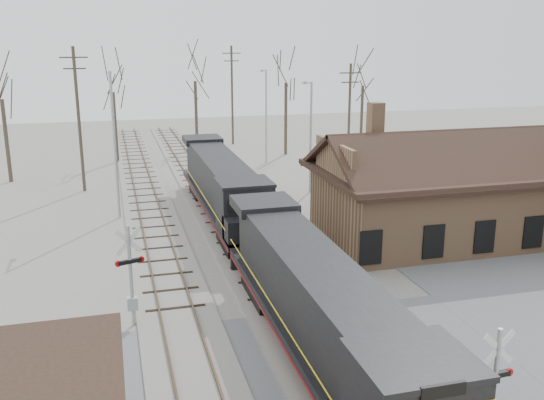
{
  "coord_description": "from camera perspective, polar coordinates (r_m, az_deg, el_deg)",
  "views": [
    {
      "loc": [
        -6.73,
        -18.41,
        11.55
      ],
      "look_at": [
        0.65,
        9.0,
        3.85
      ],
      "focal_mm": 40.0,
      "sensor_mm": 36.0,
      "label": 1
    }
  ],
  "objects": [
    {
      "name": "track_main",
      "position": [
        35.96,
        -3.49,
        -3.47
      ],
      "size": [
        3.4,
        90.0,
        0.24
      ],
      "color": "#9C978C",
      "rests_on": "ground"
    },
    {
      "name": "crossbuck_near",
      "position": [
        18.65,
        20.09,
        -17.09
      ],
      "size": [
        1.14,
        0.3,
        3.98
      ],
      "rotation": [
        0.0,
        0.0,
        0.06
      ],
      "color": "#A5A8AD",
      "rests_on": "ground"
    },
    {
      "name": "tree_d",
      "position": [
        60.37,
        1.33,
        12.08
      ],
      "size": [
        4.75,
        4.75,
        11.63
      ],
      "color": "#382D23",
      "rests_on": "ground"
    },
    {
      "name": "streetlight_a",
      "position": [
        40.03,
        -14.62,
        5.67
      ],
      "size": [
        0.25,
        2.04,
        9.46
      ],
      "color": "#A5A8AD",
      "rests_on": "ground"
    },
    {
      "name": "streetlight_b",
      "position": [
        45.52,
        3.61,
        6.49
      ],
      "size": [
        0.25,
        2.04,
        8.32
      ],
      "color": "#A5A8AD",
      "rests_on": "ground"
    },
    {
      "name": "utility_pole_b",
      "position": [
        66.64,
        -3.78,
        9.96
      ],
      "size": [
        2.0,
        0.24,
        10.57
      ],
      "color": "#382D23",
      "rests_on": "ground"
    },
    {
      "name": "tree_c",
      "position": [
        64.26,
        -7.28,
        12.07
      ],
      "size": [
        4.69,
        4.69,
        11.5
      ],
      "color": "#382D23",
      "rests_on": "ground"
    },
    {
      "name": "utility_pole_c",
      "position": [
        54.51,
        7.28,
        8.0
      ],
      "size": [
        2.0,
        0.24,
        9.25
      ],
      "color": "#382D23",
      "rests_on": "ground"
    },
    {
      "name": "tree_b",
      "position": [
        58.35,
        -14.81,
        10.83
      ],
      "size": [
        4.37,
        4.37,
        10.7
      ],
      "color": "#382D23",
      "rests_on": "ground"
    },
    {
      "name": "road",
      "position": [
        22.74,
        4.48,
        -15.34
      ],
      "size": [
        60.0,
        9.0,
        0.03
      ],
      "primitive_type": "cube",
      "color": "#5C5C61",
      "rests_on": "ground"
    },
    {
      "name": "crossbuck_far",
      "position": [
        25.37,
        -13.13,
        -7.33
      ],
      "size": [
        1.2,
        0.45,
        4.31
      ],
      "rotation": [
        0.0,
        0.0,
        3.45
      ],
      "color": "#A5A8AD",
      "rests_on": "ground"
    },
    {
      "name": "locomotive_lead",
      "position": [
        21.36,
        4.99,
        -10.9
      ],
      "size": [
        2.79,
        18.68,
        4.14
      ],
      "color": "black",
      "rests_on": "ground"
    },
    {
      "name": "tree_a",
      "position": [
        52.98,
        -24.22,
        9.83
      ],
      "size": [
        4.48,
        4.48,
        10.97
      ],
      "color": "#382D23",
      "rests_on": "ground"
    },
    {
      "name": "ground",
      "position": [
        22.75,
        4.48,
        -15.38
      ],
      "size": [
        140.0,
        140.0,
        0.0
      ],
      "primitive_type": "plane",
      "color": "#9C978C",
      "rests_on": "ground"
    },
    {
      "name": "utility_pole_a",
      "position": [
        47.87,
        -17.74,
        7.4
      ],
      "size": [
        2.0,
        0.24,
        10.84
      ],
      "color": "#382D23",
      "rests_on": "ground"
    },
    {
      "name": "track_siding",
      "position": [
        35.4,
        -10.66,
        -4.02
      ],
      "size": [
        3.4,
        90.0,
        0.24
      ],
      "color": "#9C978C",
      "rests_on": "ground"
    },
    {
      "name": "tree_e",
      "position": [
        63.05,
        8.58,
        11.58
      ],
      "size": [
        4.45,
        4.45,
        10.9
      ],
      "color": "#382D23",
      "rests_on": "ground"
    },
    {
      "name": "locomotive_trailing",
      "position": [
        38.7,
        -4.6,
        1.12
      ],
      "size": [
        2.79,
        18.68,
        3.92
      ],
      "color": "black",
      "rests_on": "ground"
    },
    {
      "name": "streetlight_c",
      "position": [
        56.53,
        -0.6,
        8.36
      ],
      "size": [
        0.25,
        2.04,
        8.59
      ],
      "color": "#A5A8AD",
      "rests_on": "ground"
    },
    {
      "name": "depot",
      "position": [
        36.86,
        16.01,
        0.22
      ],
      "size": [
        15.2,
        9.31,
        7.9
      ],
      "color": "#9F7552",
      "rests_on": "ground"
    }
  ]
}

